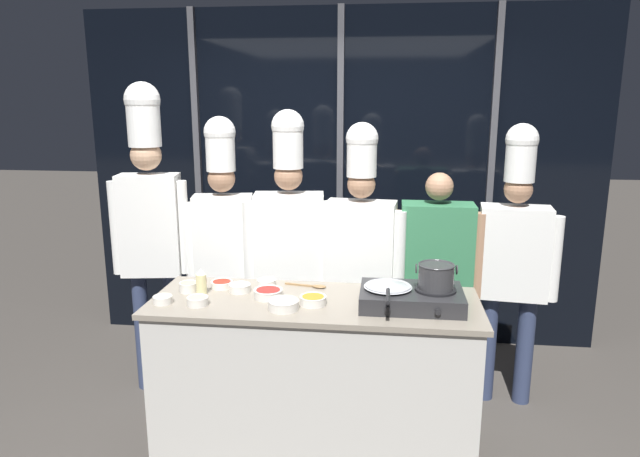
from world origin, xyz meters
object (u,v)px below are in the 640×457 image
Objects in this scene: prep_bowl_ginger at (188,286)px; portable_stove at (411,297)px; prep_bowl_shrimp at (198,300)px; person_guest at (436,267)px; chef_pastry at (360,249)px; stock_pot at (436,276)px; prep_bowl_rice at (283,304)px; chef_line at (289,240)px; chef_apprentice at (513,252)px; squeeze_bottle_oil at (201,282)px; prep_bowl_bell_pepper at (268,293)px; chef_sous at (224,235)px; frying_pan at (388,284)px; prep_bowl_bean_sprouts at (163,299)px; prep_bowl_onion at (266,282)px; serving_spoon_slotted at (314,286)px; prep_bowl_chili_flakes at (222,284)px; prep_bowl_carrots at (313,300)px; chef_head at (150,214)px.

portable_stove is at bearing -3.38° from prep_bowl_ginger.
person_guest is (1.33, 0.84, -0.02)m from prep_bowl_shrimp.
chef_pastry is 1.20× the size of person_guest.
stock_pot is 0.82m from prep_bowl_rice.
person_guest is at bearing 32.23° from prep_bowl_shrimp.
chef_apprentice is at bearing 175.14° from chef_line.
stock_pot is 2.06× the size of prep_bowl_ginger.
squeeze_bottle_oil is 0.08× the size of chef_line.
chef_sous is at bearing 123.62° from prep_bowl_bell_pepper.
prep_bowl_ginger is at bearing 175.97° from frying_pan.
chef_apprentice is at bearing -177.67° from person_guest.
chef_sous is (0.11, 0.82, 0.16)m from prep_bowl_bean_sprouts.
stock_pot is 1.93× the size of prep_bowl_onion.
person_guest reaches higher than serving_spoon_slotted.
person_guest is at bearing 24.48° from prep_bowl_onion.
prep_bowl_chili_flakes is at bearing 37.39° from chef_pastry.
prep_bowl_carrots is at bearing -9.19° from prep_bowl_ginger.
prep_bowl_bean_sprouts is 0.88m from chef_head.
prep_bowl_shrimp is 0.30m from prep_bowl_chili_flakes.
portable_stove is at bearing 5.27° from prep_bowl_bean_sprouts.
serving_spoon_slotted is 0.14× the size of chef_sous.
chef_head reaches higher than chef_apprentice.
chef_sous is at bearing 3.16° from chef_pastry.
squeeze_bottle_oil is 0.66m from prep_bowl_carrots.
chef_line is (0.45, -0.03, -0.01)m from chef_sous.
serving_spoon_slotted is (0.62, 0.20, -0.06)m from squeeze_bottle_oil.
frying_pan is 1.71m from chef_head.
portable_stove is 0.69m from prep_bowl_rice.
chef_apprentice is (1.46, 0.69, 0.10)m from prep_bowl_bell_pepper.
prep_bowl_shrimp is 0.06× the size of chef_line.
person_guest is (0.86, 0.84, -0.02)m from prep_bowl_rice.
chef_head is (-1.71, 0.62, 0.29)m from portable_stove.
chef_line is at bearing 2.55° from person_guest.
frying_pan is at bearing -4.03° from prep_bowl_ginger.
prep_bowl_bell_pepper reaches higher than prep_bowl_onion.
chef_head is (-1.18, 0.66, 0.31)m from prep_bowl_carrots.
chef_pastry is at bearing 105.44° from frying_pan.
chef_head is (-0.53, 0.58, 0.27)m from squeeze_bottle_oil.
stock_pot is 0.14× the size of person_guest.
prep_bowl_shrimp is at bearing 31.45° from chef_apprentice.
chef_line is (0.36, 0.80, 0.15)m from prep_bowl_shrimp.
portable_stove is 3.30× the size of prep_bowl_rice.
prep_bowl_shrimp is at bearing 179.07° from prep_bowl_rice.
chef_line is (0.93, 0.05, -0.17)m from chef_head.
chef_apprentice is (1.23, 0.48, 0.12)m from serving_spoon_slotted.
prep_bowl_bell_pepper is at bearing 124.88° from prep_bowl_rice.
person_guest is (0.97, 0.68, -0.02)m from prep_bowl_bell_pepper.
prep_bowl_bean_sprouts is at bearing -134.72° from squeeze_bottle_oil.
prep_bowl_bell_pepper is 0.64× the size of serving_spoon_slotted.
prep_bowl_rice is 0.88m from chef_pastry.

